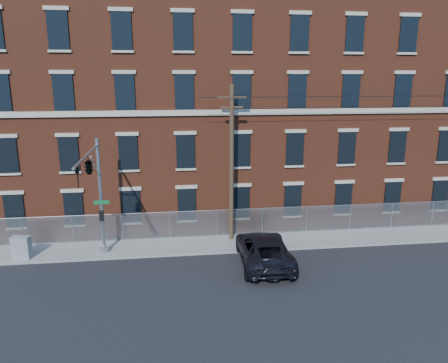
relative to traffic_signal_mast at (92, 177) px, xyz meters
name	(u,v)px	position (x,y,z in m)	size (l,w,h in m)	color
ground	(209,282)	(6.00, -2.18, -5.39)	(140.00, 140.00, 0.00)	black
sidewalk	(378,236)	(18.00, 2.82, -5.33)	(65.00, 3.00, 0.12)	gray
mill_building	(336,106)	(18.00, 11.75, 2.76)	(55.30, 14.32, 16.30)	maroon
chain_link_fence	(371,216)	(18.00, 4.12, -4.33)	(59.06, 0.06, 1.85)	#A5A8AD
traffic_signal_mast	(92,177)	(0.00, 0.00, 0.00)	(0.90, 6.75, 7.00)	#9EA0A5
utility_pole_near	(232,161)	(8.00, 3.42, -0.05)	(1.80, 0.28, 10.00)	#422F21
pickup_truck	(264,250)	(9.36, -0.29, -4.55)	(2.79, 6.04, 1.68)	black
utility_cabinet	(22,247)	(-4.69, 2.02, -4.60)	(1.07, 0.53, 1.33)	gray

